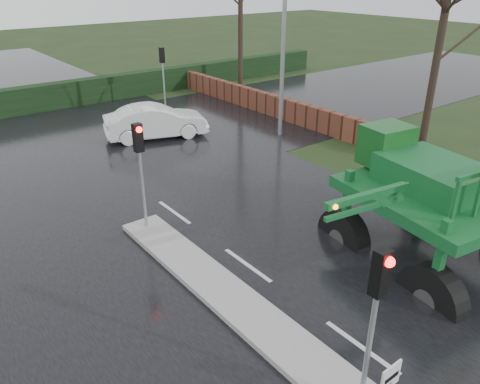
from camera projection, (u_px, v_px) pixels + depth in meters
ground at (361, 348)px, 10.26m from camera, size 140.00×140.00×0.00m
road_main at (147, 193)px, 17.39m from camera, size 14.00×80.00×0.02m
road_cross at (86, 149)px, 21.67m from camera, size 80.00×12.00×0.02m
median_island at (232, 299)px, 11.65m from camera, size 1.20×10.00×0.16m
hedge_row at (32, 99)px, 27.05m from camera, size 44.00×0.90×1.50m
brick_wall at (259, 101)px, 27.24m from camera, size 0.40×20.00×1.20m
traffic_signal_near at (377, 299)px, 7.71m from camera, size 0.26×0.33×3.52m
traffic_signal_mid at (140, 154)px, 13.77m from camera, size 0.26×0.33×3.52m
traffic_signal_far at (162, 64)px, 27.02m from camera, size 0.26×0.33×3.52m
street_light_right at (280, 8)px, 20.80m from camera, size 3.85×0.30×10.00m
tree_right_near at (441, 34)px, 18.69m from camera, size 5.60×5.60×9.64m
crop_sprayer at (440, 217)px, 10.99m from camera, size 8.41×5.85×4.75m
white_sedan at (157, 138)px, 23.15m from camera, size 5.21×3.15×1.62m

